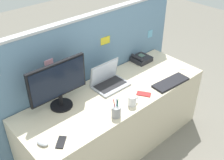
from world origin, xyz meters
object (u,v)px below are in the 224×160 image
Objects in this scene: keyboard_main at (171,82)px; cell_phone_black_slab at (61,142)px; cell_phone_red_case at (144,94)px; desktop_monitor at (58,83)px; laptop at (108,80)px; pen_cup at (116,111)px; coffee_mug at (132,101)px; cell_phone_white_slab at (181,66)px; desk_phone at (141,59)px; computer_mouse_right_hand at (43,143)px.

cell_phone_black_slab is at bearing -178.44° from keyboard_main.
cell_phone_black_slab is 0.95× the size of cell_phone_red_case.
laptop is at bearing -3.92° from desktop_monitor.
pen_cup is at bearing -123.17° from laptop.
coffee_mug is at bearing -97.49° from laptop.
desktop_monitor is 1.16m from keyboard_main.
desktop_monitor reaches higher than cell_phone_red_case.
cell_phone_white_slab is (0.71, 0.08, 0.00)m from cell_phone_red_case.
desktop_monitor is 4.35× the size of cell_phone_black_slab.
desk_phone is 0.66m from cell_phone_red_case.
desktop_monitor is 0.69m from coffee_mug.
pen_cup is at bearing -139.27° from cell_phone_white_slab.
computer_mouse_right_hand is at bearing 178.59° from keyboard_main.
laptop is at bearing 81.25° from cell_phone_red_case.
coffee_mug is at bearing -138.69° from cell_phone_white_slab.
laptop reaches higher than coffee_mug.
coffee_mug is at bearing 4.64° from pen_cup.
cell_phone_red_case is at bearing -139.68° from cell_phone_white_slab.
desktop_monitor reaches higher than desk_phone.
cell_phone_black_slab is at bearing 173.61° from pen_cup.
desk_phone is 1.57m from computer_mouse_right_hand.
laptop reaches higher than cell_phone_white_slab.
computer_mouse_right_hand is at bearing -146.26° from cell_phone_white_slab.
coffee_mug reaches higher than cell_phone_white_slab.
pen_cup is at bearing -175.82° from keyboard_main.
pen_cup reaches higher than cell_phone_black_slab.
computer_mouse_right_hand is 0.77× the size of cell_phone_black_slab.
desktop_monitor reaches higher than cell_phone_white_slab.
cell_phone_white_slab is at bearing -24.92° from cell_phone_red_case.
desk_phone reaches higher than cell_phone_black_slab.
desk_phone is at bearing 82.02° from keyboard_main.
desk_phone is at bearing 13.73° from cell_phone_red_case.
cell_phone_red_case is (-0.35, 0.06, -0.01)m from keyboard_main.
desktop_monitor reaches higher than computer_mouse_right_hand.
cell_phone_white_slab is at bearing 7.07° from pen_cup.
pen_cup is (-0.27, -0.41, -0.01)m from laptop.
cell_phone_red_case is 1.21× the size of coffee_mug.
desktop_monitor is 4.99× the size of coffee_mug.
keyboard_main is (-0.11, -0.52, -0.02)m from desk_phone.
desk_phone is (0.61, 0.11, -0.03)m from laptop.
keyboard_main is at bearing 44.11° from cell_phone_black_slab.
keyboard_main is 1.30m from cell_phone_black_slab.
cell_phone_red_case is at bearing -26.05° from computer_mouse_right_hand.
cell_phone_white_slab is at bearing -12.38° from desktop_monitor.
desktop_monitor is 0.53m from cell_phone_black_slab.
laptop is at bearing -169.77° from desk_phone.
laptop is (0.54, -0.04, -0.19)m from desktop_monitor.
desktop_monitor is 3.12× the size of pen_cup.
computer_mouse_right_hand is 0.87m from coffee_mug.
computer_mouse_right_hand is (-1.53, -0.38, -0.02)m from desk_phone.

